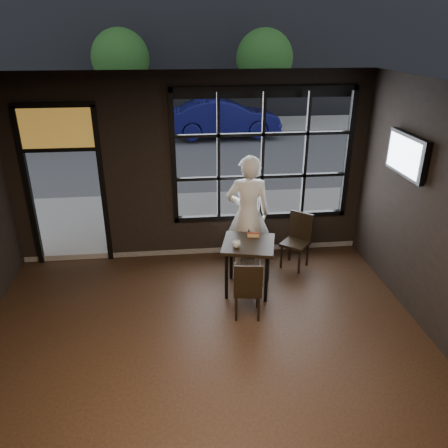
{
  "coord_description": "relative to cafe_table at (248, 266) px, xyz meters",
  "views": [
    {
      "loc": [
        -0.24,
        -3.6,
        3.74
      ],
      "look_at": [
        0.4,
        2.2,
        1.15
      ],
      "focal_mm": 35.0,
      "sensor_mm": 36.0,
      "label": 1
    }
  ],
  "objects": [
    {
      "name": "cafe_table",
      "position": [
        0.0,
        0.0,
        0.0
      ],
      "size": [
        0.92,
        0.92,
        0.83
      ],
      "primitive_type": "cube",
      "rotation": [
        0.0,
        0.0,
        -0.24
      ],
      "color": "black",
      "rests_on": "floor"
    },
    {
      "name": "tree_left",
      "position": [
        -3.07,
        12.91,
        2.32
      ],
      "size": [
        2.27,
        2.27,
        3.88
      ],
      "color": "#332114",
      "rests_on": "street_asphalt"
    },
    {
      "name": "window_frame",
      "position": [
        0.43,
        1.29,
        1.39
      ],
      "size": [
        3.06,
        0.12,
        2.28
      ],
      "primitive_type": "cube",
      "color": "black",
      "rests_on": "ground"
    },
    {
      "name": "navy_car",
      "position": [
        0.76,
        10.49,
        0.37
      ],
      "size": [
        4.2,
        1.65,
        1.36
      ],
      "primitive_type": "imported",
      "rotation": [
        0.0,
        0.0,
        1.62
      ],
      "color": "#0F1150",
      "rests_on": "street_asphalt"
    },
    {
      "name": "stained_transom",
      "position": [
        -2.87,
        1.29,
        1.94
      ],
      "size": [
        1.2,
        0.06,
        0.7
      ],
      "primitive_type": "cube",
      "color": "orange",
      "rests_on": "ground"
    },
    {
      "name": "chair_window",
      "position": [
        0.91,
        0.63,
        0.06
      ],
      "size": [
        0.58,
        0.58,
        0.95
      ],
      "primitive_type": "cube",
      "rotation": [
        0.0,
        0.0,
        -0.7
      ],
      "color": "black",
      "rests_on": "floor"
    },
    {
      "name": "tree_right",
      "position": [
        2.6,
        12.42,
        2.31
      ],
      "size": [
        2.26,
        2.26,
        3.86
      ],
      "color": "#332114",
      "rests_on": "street_asphalt"
    },
    {
      "name": "chair_near",
      "position": [
        -0.11,
        -0.65,
        0.03
      ],
      "size": [
        0.43,
        0.43,
        0.89
      ],
      "primitive_type": "cube",
      "rotation": [
        0.0,
        0.0,
        3.01
      ],
      "color": "black",
      "rests_on": "floor"
    },
    {
      "name": "ceiling",
      "position": [
        -0.77,
        -2.21,
        2.8
      ],
      "size": [
        6.0,
        7.0,
        0.02
      ],
      "primitive_type": "cube",
      "color": "black",
      "rests_on": "ground"
    },
    {
      "name": "cup",
      "position": [
        -0.2,
        -0.13,
        0.46
      ],
      "size": [
        0.13,
        0.13,
        0.1
      ],
      "primitive_type": "imported",
      "rotation": [
        0.0,
        0.0,
        0.03
      ],
      "color": "silver",
      "rests_on": "cafe_table"
    },
    {
      "name": "man",
      "position": [
        0.1,
        0.73,
        0.58
      ],
      "size": [
        0.75,
        0.52,
        1.98
      ],
      "primitive_type": "imported",
      "rotation": [
        0.0,
        0.0,
        3.08
      ],
      "color": "silver",
      "rests_on": "floor"
    },
    {
      "name": "tv",
      "position": [
        2.16,
        -0.21,
        1.75
      ],
      "size": [
        0.11,
        1.0,
        0.58
      ],
      "primitive_type": "cube",
      "color": "black",
      "rests_on": "wall_right"
    },
    {
      "name": "maroon_car",
      "position": [
        -5.89,
        10.28,
        0.39
      ],
      "size": [
        4.35,
        2.26,
        1.41
      ],
      "primitive_type": "imported",
      "rotation": [
        0.0,
        0.0,
        1.72
      ],
      "color": "#46130B",
      "rests_on": "street_asphalt"
    },
    {
      "name": "street_asphalt",
      "position": [
        -0.77,
        21.79,
        -0.43
      ],
      "size": [
        60.0,
        41.0,
        0.04
      ],
      "primitive_type": "cube",
      "color": "#545456",
      "rests_on": "ground"
    },
    {
      "name": "hotdog",
      "position": [
        0.11,
        0.2,
        0.44
      ],
      "size": [
        0.21,
        0.11,
        0.06
      ],
      "primitive_type": null,
      "rotation": [
        0.0,
        0.0,
        -0.15
      ],
      "color": "tan",
      "rests_on": "cafe_table"
    },
    {
      "name": "floor",
      "position": [
        -0.77,
        -2.21,
        -0.42
      ],
      "size": [
        6.0,
        7.0,
        0.02
      ],
      "primitive_type": "cube",
      "color": "black",
      "rests_on": "ground"
    }
  ]
}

